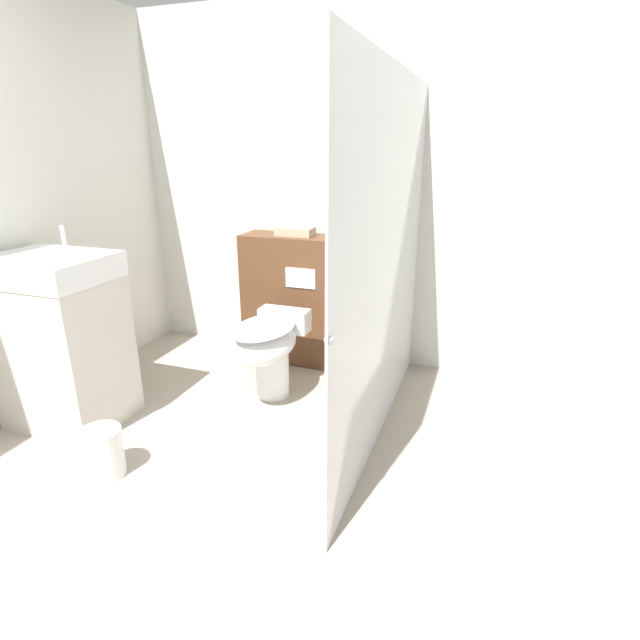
{
  "coord_description": "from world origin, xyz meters",
  "views": [
    {
      "loc": [
        1.13,
        -1.13,
        1.57
      ],
      "look_at": [
        0.23,
        1.4,
        0.62
      ],
      "focal_mm": 28.0,
      "sensor_mm": 36.0,
      "label": 1
    }
  ],
  "objects_px": {
    "waste_bin": "(103,453)",
    "hair_drier": "(355,225)",
    "toilet": "(269,347)",
    "sink_vanity": "(62,341)"
  },
  "relations": [
    {
      "from": "toilet",
      "to": "sink_vanity",
      "type": "xyz_separation_m",
      "value": [
        -1.0,
        -0.64,
        0.15
      ]
    },
    {
      "from": "toilet",
      "to": "hair_drier",
      "type": "bearing_deg",
      "value": 61.63
    },
    {
      "from": "toilet",
      "to": "waste_bin",
      "type": "bearing_deg",
      "value": -113.37
    },
    {
      "from": "toilet",
      "to": "hair_drier",
      "type": "relative_size",
      "value": 4.34
    },
    {
      "from": "hair_drier",
      "to": "sink_vanity",
      "type": "bearing_deg",
      "value": -136.18
    },
    {
      "from": "waste_bin",
      "to": "hair_drier",
      "type": "bearing_deg",
      "value": 64.6
    },
    {
      "from": "sink_vanity",
      "to": "waste_bin",
      "type": "height_order",
      "value": "sink_vanity"
    },
    {
      "from": "hair_drier",
      "to": "waste_bin",
      "type": "relative_size",
      "value": 0.6
    },
    {
      "from": "toilet",
      "to": "sink_vanity",
      "type": "bearing_deg",
      "value": -147.45
    },
    {
      "from": "toilet",
      "to": "hair_drier",
      "type": "height_order",
      "value": "hair_drier"
    }
  ]
}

